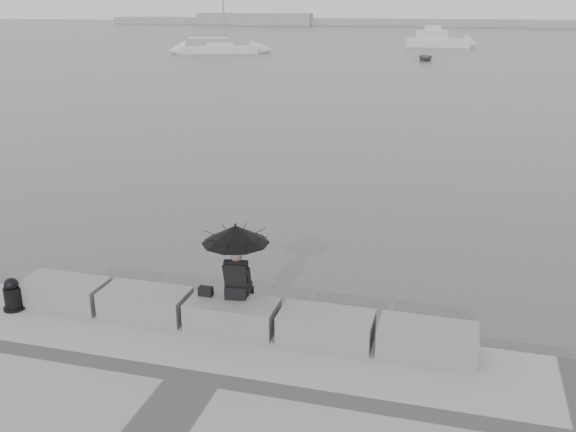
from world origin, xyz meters
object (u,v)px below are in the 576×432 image
(seated_person, at_px, (236,244))
(dinghy, at_px, (425,57))
(sailboat_left, at_px, (220,49))
(motor_cruiser, at_px, (439,40))
(mooring_bollard, at_px, (13,296))

(seated_person, bearing_deg, dinghy, 82.71)
(sailboat_left, bearing_deg, motor_cruiser, 11.89)
(seated_person, bearing_deg, mooring_bollard, -179.18)
(seated_person, xyz_separation_m, motor_cruiser, (-0.44, 81.21, -1.12))
(sailboat_left, height_order, dinghy, sailboat_left)
(mooring_bollard, bearing_deg, seated_person, 8.88)
(seated_person, distance_m, mooring_bollard, 4.45)
(seated_person, relative_size, motor_cruiser, 0.16)
(sailboat_left, xyz_separation_m, dinghy, (24.10, -2.54, -0.24))
(seated_person, relative_size, sailboat_left, 0.11)
(sailboat_left, distance_m, motor_cruiser, 30.24)
(mooring_bollard, relative_size, motor_cruiser, 0.07)
(mooring_bollard, bearing_deg, dinghy, 86.83)
(seated_person, xyz_separation_m, dinghy, (-0.82, 60.91, -1.74))
(sailboat_left, bearing_deg, mooring_bollard, -96.17)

